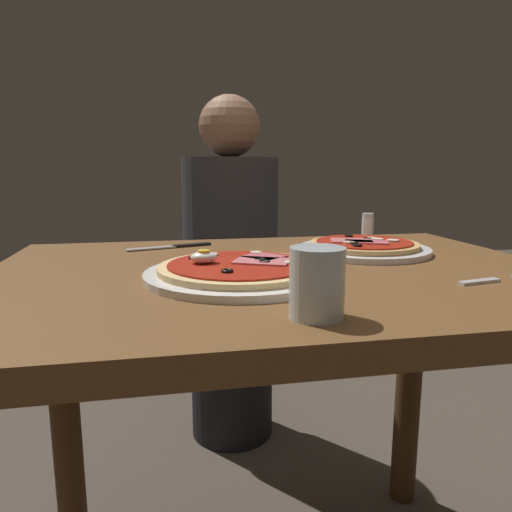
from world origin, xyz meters
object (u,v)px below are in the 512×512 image
dining_table (279,342)px  pizza_foreground (240,271)px  knife (176,246)px  salt_shaker (368,227)px  water_glass_near (317,287)px  fork (493,280)px  diner_person (231,282)px  pizza_across_left (364,247)px

dining_table → pizza_foreground: (-0.08, -0.06, 0.15)m
knife → salt_shaker: salt_shaker is taller
water_glass_near → knife: size_ratio=0.45×
knife → water_glass_near: bearing=-74.6°
fork → diner_person: size_ratio=0.13×
salt_shaker → diner_person: 0.60m
dining_table → water_glass_near: (-0.03, -0.29, 0.18)m
salt_shaker → diner_person: bearing=121.2°
pizza_across_left → salt_shaker: 0.19m
dining_table → fork: size_ratio=6.53×
pizza_foreground → salt_shaker: 0.53m
pizza_foreground → knife: 0.34m
dining_table → knife: bearing=123.7°
dining_table → diner_person: 0.77m
dining_table → pizza_across_left: (0.22, 0.12, 0.15)m
pizza_across_left → pizza_foreground: bearing=-148.3°
dining_table → water_glass_near: bearing=-95.1°
dining_table → pizza_foreground: bearing=-142.9°
fork → salt_shaker: size_ratio=2.35×
pizza_foreground → salt_shaker: size_ratio=4.70×
pizza_foreground → fork: pizza_foreground is taller
salt_shaker → fork: bearing=-89.0°
pizza_foreground → pizza_across_left: bearing=31.7°
pizza_across_left → knife: bearing=159.9°
fork → salt_shaker: salt_shaker is taller
water_glass_near → fork: (0.34, 0.12, -0.04)m
salt_shaker → knife: bearing=-176.6°
fork → diner_person: (-0.29, 0.93, -0.21)m
diner_person → fork: bearing=107.4°
pizza_across_left → salt_shaker: (0.09, 0.17, 0.02)m
water_glass_near → diner_person: (0.04, 1.05, -0.24)m
knife → dining_table: bearing=-56.3°
pizza_across_left → diner_person: diner_person is taller
pizza_foreground → diner_person: diner_person is taller
fork → diner_person: bearing=107.4°
dining_table → pizza_across_left: size_ratio=3.70×
knife → diner_person: 0.57m
fork → dining_table: bearing=151.8°
pizza_foreground → fork: bearing=-14.8°
dining_table → salt_shaker: size_ratio=15.36×
fork → salt_shaker: 0.46m
pizza_across_left → knife: size_ratio=1.45×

